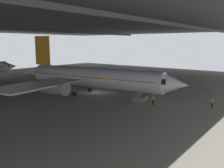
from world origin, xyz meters
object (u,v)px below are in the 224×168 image
Objects in this scene: airplane_main at (91,77)px; crew_worker_near_nose at (212,102)px; boarding_stairs at (140,96)px; baggage_tug at (90,84)px; crew_worker_by_stairs at (153,99)px; traffic_cone_orange at (184,99)px.

crew_worker_near_nose is at bearing -77.93° from airplane_main.
boarding_stairs is 16.81m from baggage_tug.
crew_worker_by_stairs is at bearing -112.52° from boarding_stairs.
crew_worker_by_stairs is 20.12m from baggage_tug.
boarding_stairs is 3.34m from crew_worker_by_stairs.
boarding_stairs reaches higher than traffic_cone_orange.
traffic_cone_orange is (4.19, -6.00, -0.43)m from boarding_stairs.
boarding_stairs is 1.97× the size of baggage_tug.
boarding_stairs is at bearing 103.18° from crew_worker_near_nose.
crew_worker_by_stairs is (0.58, -12.81, -2.42)m from airplane_main.
airplane_main reaches higher than traffic_cone_orange.
crew_worker_near_nose is 1.00× the size of crew_worker_by_stairs.
baggage_tug is (2.09, 27.18, -0.46)m from crew_worker_near_nose.
baggage_tug is at bearing 88.74° from traffic_cone_orange.
airplane_main reaches higher than crew_worker_by_stairs.
airplane_main reaches higher than crew_worker_near_nose.
baggage_tug is at bearing 73.85° from boarding_stairs.
airplane_main is at bearing 92.61° from crew_worker_by_stairs.
crew_worker_by_stairs is 0.74× the size of baggage_tug.
baggage_tug is (6.53, 6.41, -2.87)m from airplane_main.
crew_worker_near_nose is 5.33m from traffic_cone_orange.
crew_worker_near_nose is 2.86× the size of traffic_cone_orange.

